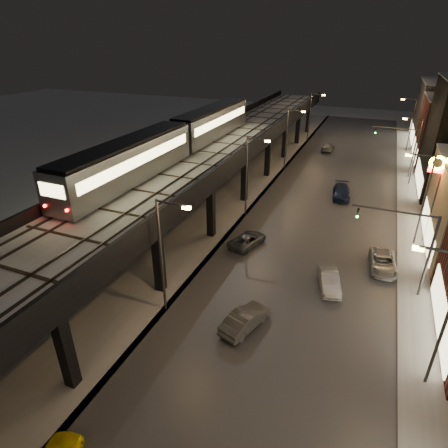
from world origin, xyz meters
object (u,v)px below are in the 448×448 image
(car_onc_silver, at_px, (329,281))
(car_onc_dark, at_px, (383,263))
(car_near_white, at_px, (245,320))
(car_onc_white, at_px, (341,192))
(car_mid_silver, at_px, (248,240))
(subway_train, at_px, (178,137))
(car_mid_dark, at_px, (328,147))

(car_onc_silver, distance_m, car_onc_dark, 6.10)
(car_near_white, relative_size, car_onc_white, 0.86)
(car_near_white, xyz_separation_m, car_mid_silver, (-3.66, 11.03, -0.09))
(car_onc_dark, bearing_deg, subway_train, 161.78)
(car_mid_silver, bearing_deg, car_mid_dark, -76.82)
(car_mid_silver, bearing_deg, car_onc_dark, -160.74)
(car_near_white, distance_m, car_mid_silver, 11.62)
(car_mid_dark, distance_m, car_onc_white, 22.12)
(car_mid_silver, xyz_separation_m, car_onc_dark, (12.36, 0.62, 0.03))
(subway_train, relative_size, car_onc_silver, 8.89)
(subway_train, xyz_separation_m, car_onc_silver, (18.75, -9.80, -7.75))
(car_mid_silver, height_order, car_onc_dark, car_onc_dark)
(car_onc_white, bearing_deg, car_onc_dark, -77.73)
(car_near_white, bearing_deg, subway_train, -32.51)
(car_mid_silver, bearing_deg, car_onc_white, -97.16)
(car_mid_dark, relative_size, car_onc_silver, 1.09)
(car_mid_dark, bearing_deg, car_onc_dark, 106.62)
(car_near_white, height_order, car_onc_dark, car_near_white)
(car_near_white, height_order, car_onc_silver, car_near_white)
(subway_train, bearing_deg, car_mid_dark, 68.57)
(car_near_white, distance_m, car_onc_dark, 14.54)
(car_onc_silver, height_order, car_onc_dark, car_onc_silver)
(car_mid_dark, height_order, car_onc_silver, car_onc_silver)
(car_near_white, xyz_separation_m, car_onc_white, (3.34, 27.07, 0.02))
(subway_train, xyz_separation_m, car_mid_silver, (10.37, -5.80, -7.81))
(car_near_white, distance_m, car_mid_dark, 48.66)
(car_onc_dark, xyz_separation_m, car_onc_white, (-5.37, 15.42, 0.07))
(car_near_white, bearing_deg, car_onc_silver, -106.22)
(car_mid_silver, bearing_deg, car_onc_silver, 170.86)
(car_mid_silver, bearing_deg, subway_train, -12.81)
(car_near_white, relative_size, car_onc_dark, 0.92)
(car_mid_dark, distance_m, car_onc_dark, 38.38)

